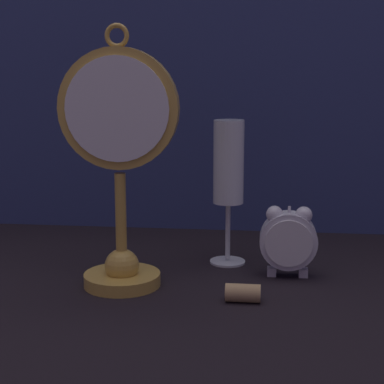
{
  "coord_description": "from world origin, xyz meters",
  "views": [
    {
      "loc": [
        0.09,
        -0.75,
        0.28
      ],
      "look_at": [
        0.0,
        0.08,
        0.11
      ],
      "focal_mm": 60.0,
      "sensor_mm": 36.0,
      "label": 1
    }
  ],
  "objects_px": {
    "pocket_watch_on_stand": "(120,168)",
    "wine_cork": "(243,293)",
    "champagne_flute": "(228,172)",
    "alarm_clock_twin_bell": "(288,238)"
  },
  "relations": [
    {
      "from": "pocket_watch_on_stand",
      "to": "wine_cork",
      "type": "xyz_separation_m",
      "value": [
        0.16,
        -0.04,
        -0.14
      ]
    },
    {
      "from": "pocket_watch_on_stand",
      "to": "champagne_flute",
      "type": "bearing_deg",
      "value": 41.05
    },
    {
      "from": "wine_cork",
      "to": "alarm_clock_twin_bell",
      "type": "bearing_deg",
      "value": 60.8
    },
    {
      "from": "pocket_watch_on_stand",
      "to": "champagne_flute",
      "type": "xyz_separation_m",
      "value": [
        0.13,
        0.11,
        -0.02
      ]
    },
    {
      "from": "pocket_watch_on_stand",
      "to": "wine_cork",
      "type": "height_order",
      "value": "pocket_watch_on_stand"
    },
    {
      "from": "champagne_flute",
      "to": "alarm_clock_twin_bell",
      "type": "bearing_deg",
      "value": -32.34
    },
    {
      "from": "champagne_flute",
      "to": "wine_cork",
      "type": "height_order",
      "value": "champagne_flute"
    },
    {
      "from": "wine_cork",
      "to": "champagne_flute",
      "type": "bearing_deg",
      "value": 100.13
    },
    {
      "from": "pocket_watch_on_stand",
      "to": "wine_cork",
      "type": "bearing_deg",
      "value": -14.61
    },
    {
      "from": "pocket_watch_on_stand",
      "to": "alarm_clock_twin_bell",
      "type": "relative_size",
      "value": 3.4
    }
  ]
}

